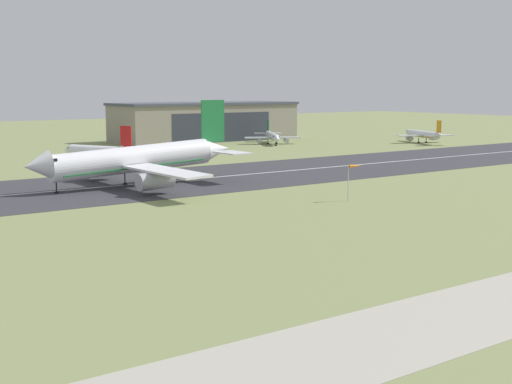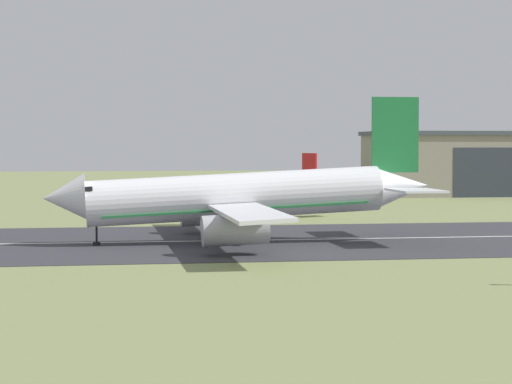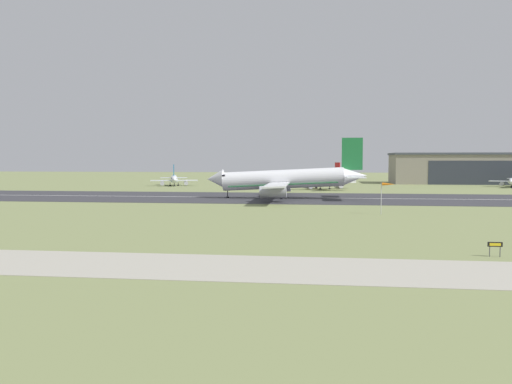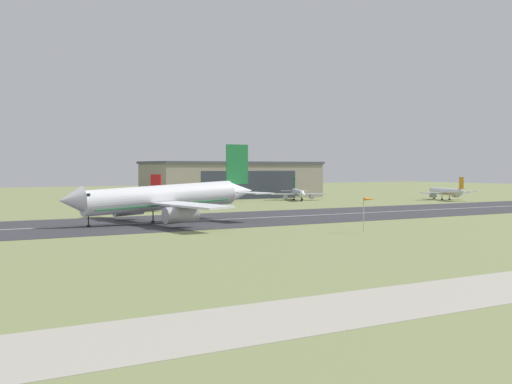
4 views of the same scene
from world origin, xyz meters
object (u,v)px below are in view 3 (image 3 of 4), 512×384
(airplane_landing, at_px, (284,180))
(runway_sign, at_px, (495,246))
(windsock_pole, at_px, (388,186))
(airplane_parked_west, at_px, (325,181))
(airplane_parked_centre, at_px, (174,179))

(airplane_landing, height_order, runway_sign, airplane_landing)
(airplane_landing, distance_m, windsock_pole, 44.90)
(airplane_parked_west, relative_size, runway_sign, 14.36)
(windsock_pole, bearing_deg, airplane_parked_centre, 125.78)
(airplane_parked_centre, bearing_deg, airplane_parked_west, -15.85)
(windsock_pole, xyz_separation_m, runway_sign, (6.01, -42.61, -4.45))
(airplane_landing, height_order, windsock_pole, airplane_landing)
(airplane_landing, relative_size, runway_sign, 31.28)
(airplane_landing, xyz_separation_m, windsock_pole, (23.05, -38.53, 0.44))
(airplane_parked_centre, bearing_deg, airplane_landing, -51.50)
(airplane_landing, relative_size, windsock_pole, 8.24)
(windsock_pole, height_order, runway_sign, windsock_pole)
(runway_sign, bearing_deg, airplane_parked_west, 97.62)
(airplane_landing, height_order, airplane_parked_west, airplane_landing)
(airplane_landing, relative_size, airplane_parked_west, 2.18)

